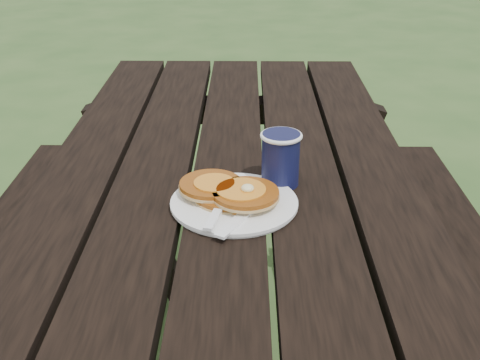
{
  "coord_description": "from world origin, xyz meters",
  "views": [
    {
      "loc": [
        0.04,
        -1.02,
        1.28
      ],
      "look_at": [
        0.03,
        -0.06,
        0.8
      ],
      "focal_mm": 45.0,
      "sensor_mm": 36.0,
      "label": 1
    }
  ],
  "objects_px": {
    "picnic_table": "(229,343)",
    "pancake_stack": "(229,191)",
    "plate": "(234,204)",
    "coffee_cup": "(281,156)"
  },
  "relations": [
    {
      "from": "coffee_cup",
      "to": "pancake_stack",
      "type": "bearing_deg",
      "value": -139.99
    },
    {
      "from": "pancake_stack",
      "to": "coffee_cup",
      "type": "distance_m",
      "value": 0.13
    },
    {
      "from": "plate",
      "to": "pancake_stack",
      "type": "xyz_separation_m",
      "value": [
        -0.01,
        0.01,
        0.02
      ]
    },
    {
      "from": "plate",
      "to": "picnic_table",
      "type": "bearing_deg",
      "value": 102.22
    },
    {
      "from": "plate",
      "to": "coffee_cup",
      "type": "height_order",
      "value": "coffee_cup"
    },
    {
      "from": "picnic_table",
      "to": "pancake_stack",
      "type": "relative_size",
      "value": 9.96
    },
    {
      "from": "picnic_table",
      "to": "plate",
      "type": "distance_m",
      "value": 0.39
    },
    {
      "from": "pancake_stack",
      "to": "coffee_cup",
      "type": "xyz_separation_m",
      "value": [
        0.1,
        0.08,
        0.03
      ]
    },
    {
      "from": "picnic_table",
      "to": "pancake_stack",
      "type": "height_order",
      "value": "pancake_stack"
    },
    {
      "from": "picnic_table",
      "to": "plate",
      "type": "relative_size",
      "value": 8.06
    }
  ]
}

